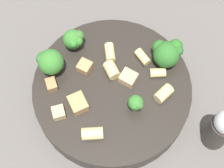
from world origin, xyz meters
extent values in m
plane|color=#5B5651|center=(0.00, 0.00, 0.00)|extent=(2.00, 2.00, 0.00)
cylinder|color=#28231E|center=(0.00, 0.00, 0.02)|extent=(0.24, 0.24, 0.04)
cylinder|color=silver|center=(0.00, 0.00, 0.04)|extent=(0.21, 0.21, 0.01)
torus|color=#28231E|center=(0.00, 0.00, 0.04)|extent=(0.23, 0.23, 0.00)
cylinder|color=#84AD60|center=(0.00, -0.05, 0.05)|extent=(0.01, 0.01, 0.01)
sphere|color=#387A2D|center=(0.00, -0.05, 0.06)|extent=(0.02, 0.02, 0.02)
sphere|color=#32702C|center=(-0.01, -0.05, 0.06)|extent=(0.01, 0.01, 0.01)
sphere|color=#396830|center=(0.00, -0.05, 0.06)|extent=(0.01, 0.01, 0.01)
sphere|color=#327F2A|center=(0.00, -0.05, 0.06)|extent=(0.01, 0.01, 0.01)
cylinder|color=#84AD60|center=(0.08, -0.03, 0.05)|extent=(0.01, 0.01, 0.01)
sphere|color=#2D6B28|center=(0.08, -0.03, 0.06)|extent=(0.04, 0.04, 0.04)
sphere|color=#2B6D23|center=(0.10, -0.03, 0.07)|extent=(0.02, 0.02, 0.02)
sphere|color=#285F25|center=(0.10, -0.04, 0.07)|extent=(0.01, 0.01, 0.01)
sphere|color=#2D6828|center=(0.09, -0.01, 0.07)|extent=(0.02, 0.02, 0.02)
cylinder|color=#9EC175|center=(0.01, 0.09, 0.05)|extent=(0.01, 0.01, 0.01)
sphere|color=#387A2D|center=(0.01, 0.09, 0.06)|extent=(0.03, 0.03, 0.03)
sphere|color=#337D2E|center=(0.00, 0.08, 0.07)|extent=(0.01, 0.01, 0.01)
sphere|color=#357E27|center=(0.01, 0.08, 0.07)|extent=(0.01, 0.01, 0.01)
sphere|color=#3A6D2D|center=(0.01, 0.08, 0.07)|extent=(0.02, 0.02, 0.02)
cylinder|color=#84AD60|center=(-0.04, 0.08, 0.05)|extent=(0.01, 0.01, 0.02)
sphere|color=#387A2D|center=(-0.04, 0.08, 0.07)|extent=(0.04, 0.04, 0.04)
sphere|color=#337930|center=(-0.05, 0.09, 0.07)|extent=(0.02, 0.02, 0.02)
sphere|color=#30682D|center=(-0.05, 0.09, 0.07)|extent=(0.02, 0.02, 0.02)
cylinder|color=#E0C67F|center=(0.06, -0.03, 0.05)|extent=(0.03, 0.03, 0.01)
cylinder|color=#E0C67F|center=(0.04, 0.04, 0.05)|extent=(0.03, 0.03, 0.01)
cylinder|color=#E0C67F|center=(0.07, 0.00, 0.05)|extent=(0.02, 0.03, 0.01)
cylinder|color=#E0C67F|center=(0.02, 0.02, 0.05)|extent=(0.03, 0.03, 0.02)
cylinder|color=#E0C67F|center=(0.04, -0.06, 0.05)|extent=(0.03, 0.02, 0.02)
cylinder|color=#E0C67F|center=(-0.07, -0.03, 0.05)|extent=(0.03, 0.03, 0.02)
cube|color=tan|center=(-0.05, 0.01, 0.05)|extent=(0.03, 0.03, 0.02)
cube|color=tan|center=(-0.01, 0.05, 0.05)|extent=(0.02, 0.02, 0.01)
cube|color=#A87A4C|center=(-0.06, 0.06, 0.05)|extent=(0.02, 0.02, 0.01)
cube|color=tan|center=(0.02, -0.01, 0.05)|extent=(0.03, 0.03, 0.01)
cube|color=tan|center=(-0.08, 0.02, 0.05)|extent=(0.02, 0.02, 0.01)
cylinder|color=#332D28|center=(0.06, -0.15, 0.03)|extent=(0.04, 0.04, 0.07)
camera|label=1|loc=(-0.16, -0.16, 0.54)|focal=60.00mm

